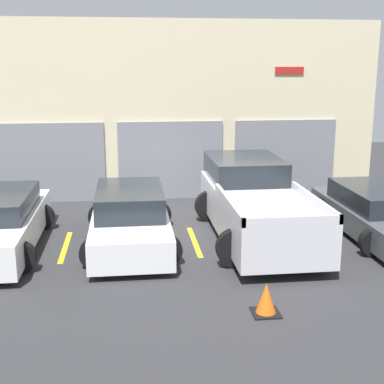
{
  "coord_description": "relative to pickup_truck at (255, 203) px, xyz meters",
  "views": [
    {
      "loc": [
        -1.53,
        -13.34,
        4.12
      ],
      "look_at": [
        0.0,
        -0.84,
        1.1
      ],
      "focal_mm": 50.0,
      "sensor_mm": 36.0,
      "label": 1
    }
  ],
  "objects": [
    {
      "name": "traffic_cone",
      "position": [
        -0.79,
        -4.16,
        -0.58
      ],
      "size": [
        0.47,
        0.47,
        0.55
      ],
      "color": "black",
      "rests_on": "ground"
    },
    {
      "name": "parking_stripe_left",
      "position": [
        -4.53,
        -0.28,
        -0.83
      ],
      "size": [
        0.12,
        2.2,
        0.01
      ],
      "primitive_type": "cube",
      "color": "gold",
      "rests_on": "ground"
    },
    {
      "name": "pickup_truck",
      "position": [
        0.0,
        0.0,
        0.0
      ],
      "size": [
        2.56,
        5.49,
        1.75
      ],
      "color": "silver",
      "rests_on": "ground"
    },
    {
      "name": "sedan_white",
      "position": [
        -3.02,
        -0.25,
        -0.22
      ],
      "size": [
        2.14,
        4.51,
        1.33
      ],
      "color": "white",
      "rests_on": "ground"
    },
    {
      "name": "ground_plane",
      "position": [
        -1.51,
        1.06,
        -0.84
      ],
      "size": [
        28.0,
        28.0,
        0.0
      ],
      "primitive_type": "plane",
      "color": "#2D2D30"
    },
    {
      "name": "parking_stripe_right",
      "position": [
        1.51,
        -0.28,
        -0.83
      ],
      "size": [
        0.12,
        2.2,
        0.01
      ],
      "primitive_type": "cube",
      "color": "gold",
      "rests_on": "ground"
    },
    {
      "name": "van_right",
      "position": [
        3.02,
        -0.25,
        -0.28
      ],
      "size": [
        2.14,
        4.65,
        1.18
      ],
      "color": "#474C51",
      "rests_on": "ground"
    },
    {
      "name": "parking_stripe_centre",
      "position": [
        -1.51,
        -0.28,
        -0.83
      ],
      "size": [
        0.12,
        2.2,
        0.01
      ],
      "primitive_type": "cube",
      "color": "gold",
      "rests_on": "ground"
    },
    {
      "name": "shophouse_building",
      "position": [
        -1.52,
        4.35,
        1.82
      ],
      "size": [
        12.66,
        0.68,
        5.44
      ],
      "color": "beige",
      "rests_on": "ground"
    }
  ]
}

